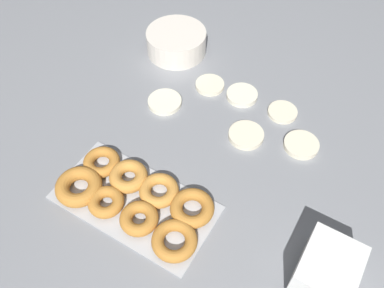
{
  "coord_description": "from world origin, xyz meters",
  "views": [
    {
      "loc": [
        0.28,
        -0.6,
        0.84
      ],
      "look_at": [
        -0.04,
        -0.07,
        0.04
      ],
      "focal_mm": 38.0,
      "sensor_mm": 36.0,
      "label": 1
    }
  ],
  "objects_px": {
    "container_stack": "(327,271)",
    "pancake_5": "(242,95)",
    "pancake_1": "(165,102)",
    "pancake_0": "(301,145)",
    "donut_tray": "(133,198)",
    "pancake_3": "(246,135)",
    "pancake_2": "(210,85)",
    "batter_bowl": "(176,42)",
    "pancake_4": "(282,112)"
  },
  "relations": [
    {
      "from": "container_stack",
      "to": "pancake_0",
      "type": "bearing_deg",
      "value": 118.43
    },
    {
      "from": "pancake_1",
      "to": "pancake_4",
      "type": "bearing_deg",
      "value": 24.23
    },
    {
      "from": "pancake_2",
      "to": "pancake_5",
      "type": "bearing_deg",
      "value": 5.63
    },
    {
      "from": "pancake_1",
      "to": "container_stack",
      "type": "height_order",
      "value": "container_stack"
    },
    {
      "from": "pancake_5",
      "to": "batter_bowl",
      "type": "distance_m",
      "value": 0.28
    },
    {
      "from": "pancake_5",
      "to": "batter_bowl",
      "type": "height_order",
      "value": "batter_bowl"
    },
    {
      "from": "pancake_1",
      "to": "container_stack",
      "type": "relative_size",
      "value": 0.72
    },
    {
      "from": "pancake_3",
      "to": "pancake_5",
      "type": "distance_m",
      "value": 0.15
    },
    {
      "from": "pancake_1",
      "to": "donut_tray",
      "type": "distance_m",
      "value": 0.32
    },
    {
      "from": "pancake_3",
      "to": "pancake_4",
      "type": "height_order",
      "value": "pancake_3"
    },
    {
      "from": "pancake_1",
      "to": "pancake_4",
      "type": "relative_size",
      "value": 1.17
    },
    {
      "from": "pancake_0",
      "to": "donut_tray",
      "type": "xyz_separation_m",
      "value": [
        -0.28,
        -0.36,
        0.01
      ]
    },
    {
      "from": "pancake_0",
      "to": "container_stack",
      "type": "distance_m",
      "value": 0.35
    },
    {
      "from": "pancake_3",
      "to": "donut_tray",
      "type": "xyz_separation_m",
      "value": [
        -0.14,
        -0.31,
        0.01
      ]
    },
    {
      "from": "pancake_3",
      "to": "donut_tray",
      "type": "relative_size",
      "value": 0.25
    },
    {
      "from": "pancake_1",
      "to": "donut_tray",
      "type": "bearing_deg",
      "value": -69.83
    },
    {
      "from": "pancake_2",
      "to": "container_stack",
      "type": "relative_size",
      "value": 0.63
    },
    {
      "from": "pancake_2",
      "to": "pancake_4",
      "type": "xyz_separation_m",
      "value": [
        0.23,
        0.01,
        -0.0
      ]
    },
    {
      "from": "pancake_0",
      "to": "pancake_3",
      "type": "height_order",
      "value": "same"
    },
    {
      "from": "pancake_3",
      "to": "container_stack",
      "type": "bearing_deg",
      "value": -40.85
    },
    {
      "from": "pancake_5",
      "to": "donut_tray",
      "type": "xyz_separation_m",
      "value": [
        -0.06,
        -0.44,
        0.01
      ]
    },
    {
      "from": "pancake_4",
      "to": "batter_bowl",
      "type": "distance_m",
      "value": 0.4
    },
    {
      "from": "pancake_4",
      "to": "pancake_1",
      "type": "bearing_deg",
      "value": -155.77
    },
    {
      "from": "container_stack",
      "to": "pancake_3",
      "type": "bearing_deg",
      "value": 139.15
    },
    {
      "from": "pancake_3",
      "to": "donut_tray",
      "type": "bearing_deg",
      "value": -114.03
    },
    {
      "from": "pancake_1",
      "to": "pancake_2",
      "type": "distance_m",
      "value": 0.15
    },
    {
      "from": "pancake_0",
      "to": "donut_tray",
      "type": "distance_m",
      "value": 0.45
    },
    {
      "from": "pancake_1",
      "to": "donut_tray",
      "type": "height_order",
      "value": "donut_tray"
    },
    {
      "from": "donut_tray",
      "to": "container_stack",
      "type": "distance_m",
      "value": 0.45
    },
    {
      "from": "donut_tray",
      "to": "pancake_1",
      "type": "bearing_deg",
      "value": 110.17
    },
    {
      "from": "pancake_2",
      "to": "pancake_4",
      "type": "height_order",
      "value": "same"
    },
    {
      "from": "batter_bowl",
      "to": "container_stack",
      "type": "height_order",
      "value": "container_stack"
    },
    {
      "from": "batter_bowl",
      "to": "container_stack",
      "type": "xyz_separation_m",
      "value": [
        0.65,
        -0.47,
        0.01
      ]
    },
    {
      "from": "pancake_0",
      "to": "pancake_4",
      "type": "relative_size",
      "value": 1.12
    },
    {
      "from": "pancake_5",
      "to": "batter_bowl",
      "type": "xyz_separation_m",
      "value": [
        -0.27,
        0.08,
        0.03
      ]
    },
    {
      "from": "container_stack",
      "to": "pancake_5",
      "type": "bearing_deg",
      "value": 134.21
    },
    {
      "from": "pancake_1",
      "to": "pancake_5",
      "type": "xyz_separation_m",
      "value": [
        0.18,
        0.14,
        0.0
      ]
    },
    {
      "from": "pancake_0",
      "to": "batter_bowl",
      "type": "height_order",
      "value": "batter_bowl"
    },
    {
      "from": "pancake_2",
      "to": "container_stack",
      "type": "bearing_deg",
      "value": -38.39
    },
    {
      "from": "pancake_2",
      "to": "pancake_5",
      "type": "relative_size",
      "value": 0.95
    },
    {
      "from": "pancake_1",
      "to": "batter_bowl",
      "type": "relative_size",
      "value": 0.51
    },
    {
      "from": "pancake_1",
      "to": "pancake_2",
      "type": "xyz_separation_m",
      "value": [
        0.08,
        0.13,
        -0.0
      ]
    },
    {
      "from": "pancake_2",
      "to": "donut_tray",
      "type": "relative_size",
      "value": 0.22
    },
    {
      "from": "pancake_0",
      "to": "pancake_1",
      "type": "distance_m",
      "value": 0.39
    },
    {
      "from": "pancake_2",
      "to": "container_stack",
      "type": "height_order",
      "value": "container_stack"
    },
    {
      "from": "pancake_3",
      "to": "pancake_4",
      "type": "distance_m",
      "value": 0.14
    },
    {
      "from": "pancake_4",
      "to": "donut_tray",
      "type": "bearing_deg",
      "value": -113.3
    },
    {
      "from": "batter_bowl",
      "to": "container_stack",
      "type": "bearing_deg",
      "value": -35.71
    },
    {
      "from": "pancake_1",
      "to": "pancake_0",
      "type": "bearing_deg",
      "value": 7.78
    },
    {
      "from": "pancake_4",
      "to": "pancake_5",
      "type": "bearing_deg",
      "value": 179.98
    }
  ]
}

